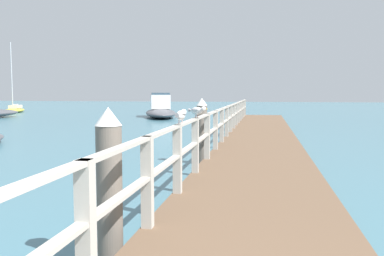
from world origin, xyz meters
The scene contains 8 objects.
pier_deck centered at (0.00, 13.53, 0.21)m, with size 2.40×27.06×0.41m, color brown.
pier_railing centered at (-1.12, 13.53, 1.05)m, with size 0.12×25.58×1.03m.
dock_piling_near centered at (-1.50, 3.82, 0.89)m, with size 0.29×0.29×1.76m.
dock_piling_far centered at (-1.50, 10.44, 0.89)m, with size 0.29×0.29×1.76m.
seagull_foreground centered at (-1.12, 5.83, 1.57)m, with size 0.19×0.48×0.21m.
seagull_background centered at (-1.11, 7.34, 1.57)m, with size 0.41×0.32×0.21m.
boat_1 centered at (-22.99, 34.60, 0.30)m, with size 2.76×4.95×6.47m.
boat_4 centered at (-7.65, 29.93, 0.62)m, with size 4.08×7.12×1.86m.
Camera 1 is at (0.15, -0.35, 1.92)m, focal length 38.51 mm.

